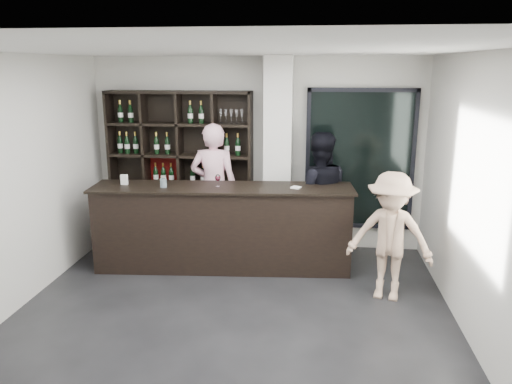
# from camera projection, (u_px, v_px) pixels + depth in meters

# --- Properties ---
(floor) EXTENTS (5.00, 5.50, 0.01)m
(floor) POSITION_uv_depth(u_px,v_px,m) (227.00, 331.00, 5.34)
(floor) COLOR black
(floor) RESTS_ON ground
(wine_shelf) EXTENTS (2.20, 0.35, 2.40)m
(wine_shelf) POSITION_uv_depth(u_px,v_px,m) (181.00, 170.00, 7.65)
(wine_shelf) COLOR black
(wine_shelf) RESTS_ON floor
(structural_column) EXTENTS (0.40, 0.40, 2.90)m
(structural_column) POSITION_uv_depth(u_px,v_px,m) (278.00, 157.00, 7.32)
(structural_column) COLOR silver
(structural_column) RESTS_ON floor
(glass_panel) EXTENTS (1.60, 0.08, 2.10)m
(glass_panel) POSITION_uv_depth(u_px,v_px,m) (360.00, 160.00, 7.41)
(glass_panel) COLOR black
(glass_panel) RESTS_ON floor
(tasting_counter) EXTENTS (3.55, 0.73, 1.17)m
(tasting_counter) POSITION_uv_depth(u_px,v_px,m) (223.00, 227.00, 6.89)
(tasting_counter) COLOR black
(tasting_counter) RESTS_ON floor
(taster_pink) EXTENTS (0.72, 0.48, 1.95)m
(taster_pink) POSITION_uv_depth(u_px,v_px,m) (214.00, 188.00, 7.48)
(taster_pink) COLOR #FFC0D2
(taster_pink) RESTS_ON floor
(taster_black) EXTENTS (0.98, 0.80, 1.86)m
(taster_black) POSITION_uv_depth(u_px,v_px,m) (318.00, 196.00, 7.18)
(taster_black) COLOR black
(taster_black) RESTS_ON floor
(customer) EXTENTS (1.13, 0.83, 1.57)m
(customer) POSITION_uv_depth(u_px,v_px,m) (390.00, 237.00, 5.92)
(customer) COLOR tan
(customer) RESTS_ON floor
(wine_glass) EXTENTS (0.10, 0.10, 0.19)m
(wine_glass) POSITION_uv_depth(u_px,v_px,m) (218.00, 180.00, 6.71)
(wine_glass) COLOR white
(wine_glass) RESTS_ON tasting_counter
(spit_cup) EXTENTS (0.11, 0.11, 0.12)m
(spit_cup) POSITION_uv_depth(u_px,v_px,m) (163.00, 183.00, 6.68)
(spit_cup) COLOR #A6C2CE
(spit_cup) RESTS_ON tasting_counter
(napkin_stack) EXTENTS (0.15, 0.15, 0.02)m
(napkin_stack) POSITION_uv_depth(u_px,v_px,m) (296.00, 187.00, 6.65)
(napkin_stack) COLOR white
(napkin_stack) RESTS_ON tasting_counter
(card_stand) EXTENTS (0.09, 0.05, 0.14)m
(card_stand) POSITION_uv_depth(u_px,v_px,m) (124.00, 180.00, 6.84)
(card_stand) COLOR white
(card_stand) RESTS_ON tasting_counter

